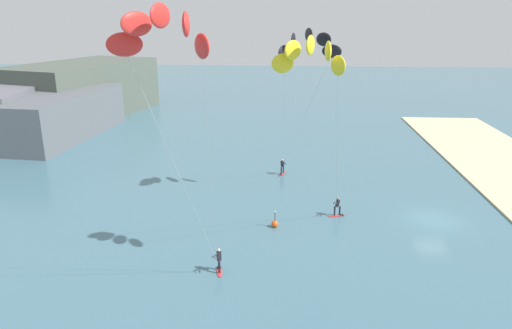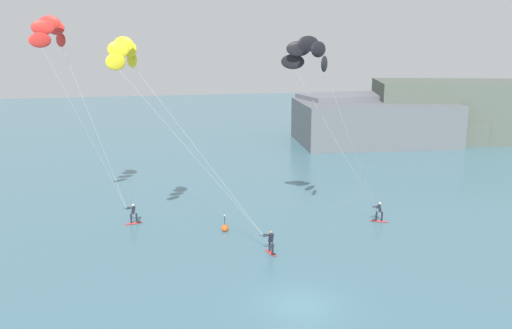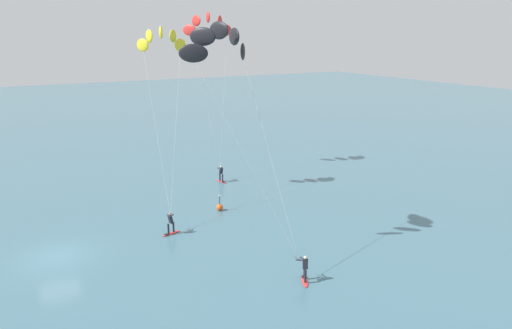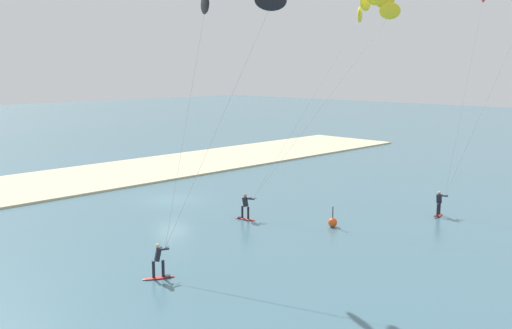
{
  "view_description": "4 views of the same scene",
  "coord_description": "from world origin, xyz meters",
  "px_view_note": "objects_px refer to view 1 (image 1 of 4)",
  "views": [
    {
      "loc": [
        -35.92,
        11.94,
        15.97
      ],
      "look_at": [
        0.22,
        14.63,
        4.32
      ],
      "focal_mm": 32.77,
      "sensor_mm": 36.0,
      "label": 1
    },
    {
      "loc": [
        -8.31,
        -27.09,
        14.78
      ],
      "look_at": [
        -0.07,
        11.96,
        5.52
      ],
      "focal_mm": 38.18,
      "sensor_mm": 36.0,
      "label": 2
    },
    {
      "loc": [
        30.07,
        -1.54,
        14.09
      ],
      "look_at": [
        0.62,
        14.77,
        4.5
      ],
      "focal_mm": 31.74,
      "sensor_mm": 36.0,
      "label": 3
    },
    {
      "loc": [
        25.94,
        34.07,
        9.65
      ],
      "look_at": [
        2.51,
        11.15,
        4.24
      ],
      "focal_mm": 41.37,
      "sensor_mm": 36.0,
      "label": 4
    }
  ],
  "objects_px": {
    "kitesurfer_mid_water": "(307,50)",
    "marker_buoy": "(275,224)",
    "kitesurfer_nearshore": "(165,45)",
    "kitesurfer_far_out": "(312,67)"
  },
  "relations": [
    {
      "from": "kitesurfer_mid_water",
      "to": "marker_buoy",
      "type": "relative_size",
      "value": 10.85
    },
    {
      "from": "kitesurfer_nearshore",
      "to": "kitesurfer_mid_water",
      "type": "xyz_separation_m",
      "value": [
        18.31,
        -6.98,
        -1.45
      ]
    },
    {
      "from": "kitesurfer_nearshore",
      "to": "marker_buoy",
      "type": "height_order",
      "value": "kitesurfer_nearshore"
    },
    {
      "from": "marker_buoy",
      "to": "kitesurfer_mid_water",
      "type": "bearing_deg",
      "value": -20.58
    },
    {
      "from": "kitesurfer_mid_water",
      "to": "kitesurfer_far_out",
      "type": "height_order",
      "value": "kitesurfer_mid_water"
    },
    {
      "from": "kitesurfer_mid_water",
      "to": "marker_buoy",
      "type": "height_order",
      "value": "kitesurfer_mid_water"
    },
    {
      "from": "kitesurfer_far_out",
      "to": "marker_buoy",
      "type": "relative_size",
      "value": 10.81
    },
    {
      "from": "kitesurfer_nearshore",
      "to": "kitesurfer_far_out",
      "type": "relative_size",
      "value": 1.1
    },
    {
      "from": "kitesurfer_mid_water",
      "to": "marker_buoy",
      "type": "distance_m",
      "value": 14.44
    },
    {
      "from": "kitesurfer_mid_water",
      "to": "marker_buoy",
      "type": "xyz_separation_m",
      "value": [
        -6.06,
        2.27,
        -12.91
      ]
    }
  ]
}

